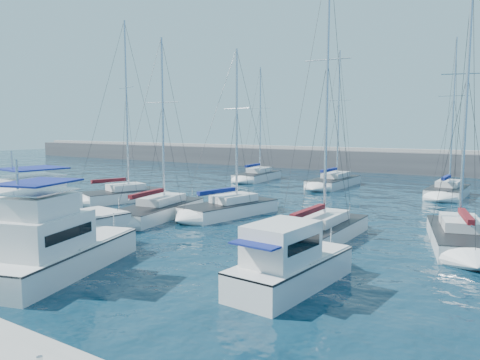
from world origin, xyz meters
The scene contains 14 objects.
ground centered at (0.00, 0.00, 0.00)m, with size 220.00×220.00×0.00m, color black.
breakwater centered at (0.00, 52.00, 1.05)m, with size 160.00×6.00×4.45m.
motor_yacht_port_outer centered at (-11.26, -0.34, 0.94)m, with size 4.72×7.01×3.20m.
motor_yacht_port_inner centered at (-5.75, -1.23, 1.13)m, with size 4.53×8.60×4.69m.
motor_yacht_stbd_inner centered at (0.20, -5.08, 1.13)m, with size 5.48×8.94×4.69m.
motor_yacht_stbd_outer centered at (9.80, -0.99, 0.94)m, with size 2.89×6.67×3.20m.
sailboat_mid_a centered at (-13.06, 11.11, 0.56)m, with size 5.01×7.58×16.08m.
sailboat_mid_b centered at (-5.15, 7.34, 0.50)m, with size 4.49×8.94×13.32m.
sailboat_mid_c centered at (-1.23, 10.84, 0.50)m, with size 4.37×8.24×12.62m.
sailboat_mid_d centered at (7.51, 7.26, 0.54)m, with size 3.30×8.92×16.75m.
sailboat_mid_e centered at (14.67, 10.32, 0.53)m, with size 5.09×8.64×15.19m.
sailboat_back_a centered at (-11.57, 31.93, 0.52)m, with size 3.84×8.30×14.24m.
sailboat_back_b centered at (-1.25, 31.35, 0.52)m, with size 3.24×9.05×15.26m.
sailboat_back_c centered at (10.75, 29.81, 0.54)m, with size 3.08×7.12×15.20m.
Camera 1 is at (18.32, -17.55, 6.57)m, focal length 35.00 mm.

